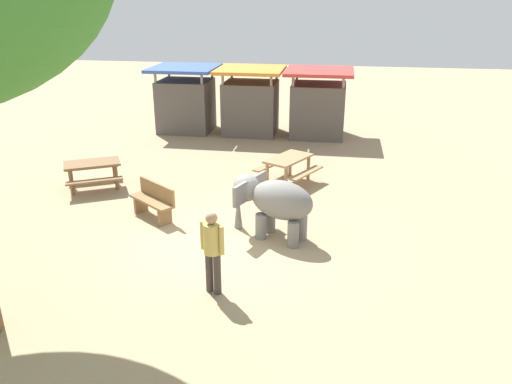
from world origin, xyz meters
TOP-DOWN VIEW (x-y plane):
  - ground_plane at (0.00, 0.00)m, footprint 60.00×60.00m
  - elephant at (1.20, 0.57)m, footprint 1.99×1.56m
  - person_handler at (0.42, -1.91)m, footprint 0.48×0.32m
  - wooden_bench at (-1.83, 1.17)m, footprint 1.36×1.16m
  - picnic_table_near at (1.17, 4.14)m, footprint 2.00×2.01m
  - picnic_table_far at (-4.20, 2.80)m, footprint 2.03×2.02m
  - market_stall_blue at (-3.47, 9.57)m, footprint 2.50×2.50m
  - market_stall_orange at (-0.87, 9.57)m, footprint 2.50×2.50m
  - market_stall_red at (1.73, 9.57)m, footprint 2.50×2.50m
  - feed_bucket at (1.17, 2.93)m, footprint 0.36×0.36m

SIDE VIEW (x-z plane):
  - ground_plane at x=0.00m, z-range 0.00..0.00m
  - feed_bucket at x=1.17m, z-range 0.00..0.32m
  - wooden_bench at x=-1.83m, z-range 0.03..0.91m
  - picnic_table_near at x=1.17m, z-range 0.20..0.98m
  - picnic_table_far at x=-4.20m, z-range 0.20..0.98m
  - elephant at x=1.20m, z-range 0.19..1.58m
  - person_handler at x=0.42m, z-range 0.14..1.76m
  - market_stall_blue at x=-3.47m, z-range -0.12..2.40m
  - market_stall_orange at x=-0.87m, z-range -0.12..2.40m
  - market_stall_red at x=1.73m, z-range -0.12..2.40m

